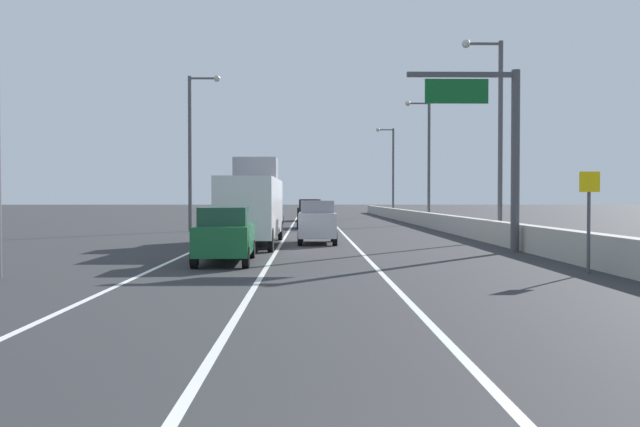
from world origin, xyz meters
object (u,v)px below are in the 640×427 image
at_px(car_silver_1, 317,222).
at_px(car_blue_4, 272,213).
at_px(car_black_2, 310,214).
at_px(overhead_sign_gantry, 498,137).
at_px(car_white_0, 262,218).
at_px(lamp_post_right_fourth, 391,166).
at_px(lamp_post_left_mid, 194,142).
at_px(car_red_3, 309,210).
at_px(car_green_5, 225,235).
at_px(lamp_post_right_third, 426,154).
at_px(lamp_post_left_near, 4,63).
at_px(lamp_post_right_second, 496,126).
at_px(speed_advisory_sign, 589,214).
at_px(box_truck, 253,204).

distance_m(car_silver_1, car_blue_4, 24.59).
xyz_separation_m(car_black_2, car_blue_4, (-3.23, 7.14, -0.07)).
xyz_separation_m(overhead_sign_gantry, car_white_0, (-10.66, 13.76, -3.72)).
height_order(lamp_post_right_fourth, lamp_post_left_mid, same).
distance_m(car_red_3, car_green_5, 43.48).
xyz_separation_m(overhead_sign_gantry, lamp_post_right_fourth, (1.78, 51.58, 1.21)).
xyz_separation_m(lamp_post_right_third, lamp_post_right_fourth, (-0.28, 22.24, 0.00)).
bearing_deg(car_blue_4, car_red_3, 71.21).
bearing_deg(car_red_3, lamp_post_left_mid, -109.88).
height_order(lamp_post_right_third, car_white_0, lamp_post_right_third).
height_order(car_black_2, car_green_5, car_black_2).
bearing_deg(lamp_post_right_third, lamp_post_left_near, -115.32).
xyz_separation_m(lamp_post_right_second, lamp_post_right_fourth, (-0.07, 44.47, 0.00)).
xyz_separation_m(lamp_post_right_fourth, car_blue_4, (-12.70, -22.07, -4.96)).
xyz_separation_m(speed_advisory_sign, car_red_3, (-8.27, 46.80, -0.71)).
height_order(car_silver_1, box_truck, box_truck).
relative_size(car_black_2, car_red_3, 0.93).
bearing_deg(lamp_post_right_fourth, lamp_post_left_near, -106.45).
xyz_separation_m(lamp_post_right_fourth, lamp_post_left_near, (-17.92, -60.71, 0.00)).
relative_size(car_white_0, car_blue_4, 1.11).
distance_m(speed_advisory_sign, lamp_post_right_second, 15.92).
relative_size(car_white_0, box_truck, 0.50).
bearing_deg(car_green_5, overhead_sign_gantry, 24.17).
distance_m(car_silver_1, car_green_5, 10.47).
bearing_deg(lamp_post_right_third, car_silver_1, -111.32).
xyz_separation_m(car_red_3, car_blue_4, (-3.10, -9.10, -0.07)).
distance_m(overhead_sign_gantry, car_black_2, 23.94).
height_order(lamp_post_left_mid, car_white_0, lamp_post_left_mid).
height_order(lamp_post_right_second, car_blue_4, lamp_post_right_second).
relative_size(lamp_post_right_third, car_white_0, 2.16).
height_order(lamp_post_left_mid, car_silver_1, lamp_post_left_mid).
relative_size(speed_advisory_sign, box_truck, 0.31).
distance_m(lamp_post_left_near, car_silver_1, 17.48).
bearing_deg(car_blue_4, car_black_2, -65.65).
bearing_deg(lamp_post_right_second, lamp_post_left_mid, 148.86).
relative_size(lamp_post_left_near, box_truck, 1.07).
height_order(overhead_sign_gantry, lamp_post_left_near, lamp_post_left_near).
relative_size(speed_advisory_sign, car_white_0, 0.63).
xyz_separation_m(lamp_post_right_second, box_truck, (-12.29, -2.86, -4.01)).
xyz_separation_m(car_red_3, box_truck, (-2.62, -34.37, 0.88)).
bearing_deg(car_silver_1, lamp_post_right_fourth, 78.84).
height_order(lamp_post_left_near, car_red_3, lamp_post_left_near).
bearing_deg(car_black_2, lamp_post_left_mid, -148.09).
bearing_deg(box_truck, lamp_post_right_third, 63.52).
xyz_separation_m(lamp_post_left_near, car_silver_1, (8.77, 14.31, -4.90)).
xyz_separation_m(lamp_post_right_third, lamp_post_left_near, (-18.20, -38.47, 0.00)).
relative_size(car_red_3, car_green_5, 0.95).
height_order(car_white_0, car_black_2, car_black_2).
xyz_separation_m(car_white_0, car_red_3, (2.83, 24.85, 0.04)).
xyz_separation_m(lamp_post_right_third, box_truck, (-12.50, -25.10, -4.01)).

